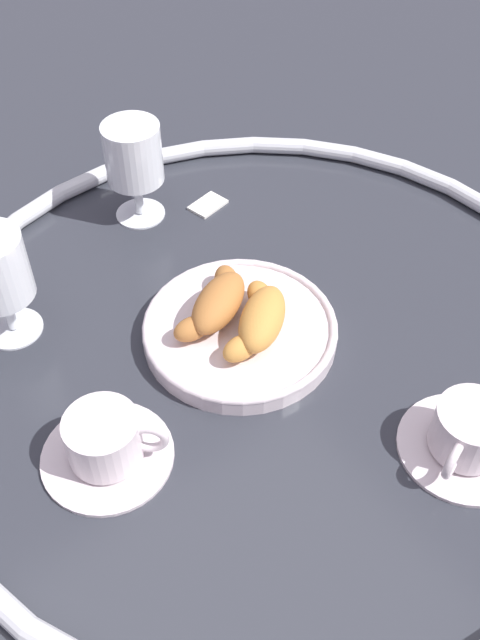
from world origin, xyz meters
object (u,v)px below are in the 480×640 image
(croissant_small, at_px, (216,303))
(coffee_cup_near, at_px, (468,435))
(pastry_plate, at_px, (240,330))
(sugar_packet, at_px, (208,204))
(croissant_large, at_px, (259,319))
(juice_glass_left, at_px, (137,158))
(coffee_cup_far, at_px, (106,443))

(croissant_small, bearing_deg, coffee_cup_near, -68.73)
(pastry_plate, xyz_separation_m, sugar_packet, (0.11, 0.23, -0.01))
(croissant_large, bearing_deg, sugar_packet, 69.01)
(coffee_cup_near, distance_m, juice_glass_left, 0.54)
(croissant_small, relative_size, coffee_cup_far, 0.89)
(pastry_plate, bearing_deg, sugar_packet, 64.95)
(croissant_small, distance_m, coffee_cup_far, 0.21)
(croissant_large, bearing_deg, coffee_cup_far, -170.74)
(coffee_cup_far, relative_size, sugar_packet, 2.72)
(juice_glass_left, bearing_deg, sugar_packet, -25.23)
(croissant_small, distance_m, coffee_cup_near, 0.31)
(croissant_small, bearing_deg, sugar_packet, 58.99)
(coffee_cup_near, distance_m, sugar_packet, 0.49)
(pastry_plate, height_order, croissant_large, croissant_large)
(croissant_large, bearing_deg, coffee_cup_near, -70.05)
(coffee_cup_far, bearing_deg, juice_glass_left, 54.84)
(pastry_plate, bearing_deg, coffee_cup_far, -164.43)
(coffee_cup_near, height_order, coffee_cup_far, same)
(croissant_large, height_order, coffee_cup_far, croissant_large)
(croissant_small, bearing_deg, coffee_cup_far, -156.12)
(croissant_large, relative_size, coffee_cup_far, 0.87)
(coffee_cup_near, height_order, sugar_packet, coffee_cup_near)
(juice_glass_left, xyz_separation_m, sugar_packet, (0.08, -0.04, -0.09))
(pastry_plate, height_order, juice_glass_left, juice_glass_left)
(pastry_plate, relative_size, croissant_large, 1.92)
(croissant_large, relative_size, juice_glass_left, 0.85)
(croissant_large, distance_m, croissant_small, 0.06)
(juice_glass_left, bearing_deg, croissant_small, -99.30)
(coffee_cup_far, bearing_deg, sugar_packet, 42.62)
(pastry_plate, distance_m, coffee_cup_near, 0.28)
(croissant_large, height_order, sugar_packet, croissant_large)
(croissant_large, xyz_separation_m, sugar_packet, (0.10, 0.25, -0.04))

